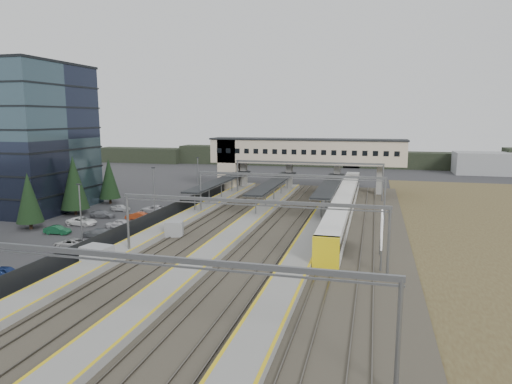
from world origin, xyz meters
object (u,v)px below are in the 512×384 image
(billboard, at_px, (382,229))
(footbridge, at_px, (293,154))
(office_building, at_px, (7,137))
(relay_cabin_far, at_px, (174,229))
(train, at_px, (344,204))
(relay_cabin_near, at_px, (97,257))

(billboard, bearing_deg, footbridge, 111.17)
(office_building, bearing_deg, footbridge, 34.47)
(relay_cabin_far, distance_m, billboard, 26.59)
(office_building, height_order, relay_cabin_far, office_building)
(office_building, distance_m, footbridge, 53.18)
(office_building, relative_size, footbridge, 0.60)
(office_building, bearing_deg, train, 8.20)
(relay_cabin_near, relative_size, billboard, 0.48)
(footbridge, distance_m, billboard, 49.13)
(relay_cabin_near, distance_m, relay_cabin_far, 13.75)
(footbridge, xyz_separation_m, billboard, (17.68, -45.66, -4.05))
(relay_cabin_near, distance_m, billboard, 29.88)
(relay_cabin_far, bearing_deg, train, 42.75)
(relay_cabin_far, distance_m, footbridge, 42.40)
(relay_cabin_near, relative_size, footbridge, 0.08)
(footbridge, bearing_deg, office_building, -145.53)
(relay_cabin_far, relative_size, billboard, 0.42)
(office_building, xyz_separation_m, billboard, (61.38, -15.67, -8.31))
(relay_cabin_far, relative_size, footbridge, 0.07)
(relay_cabin_near, relative_size, train, 0.06)
(office_building, bearing_deg, relay_cabin_far, -17.28)
(footbridge, distance_m, train, 25.84)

